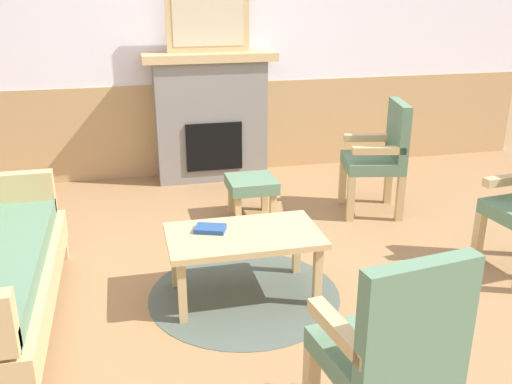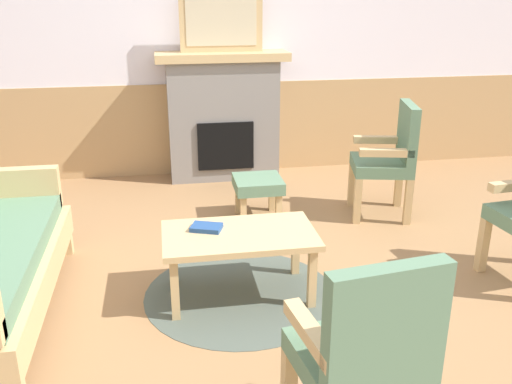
{
  "view_description": "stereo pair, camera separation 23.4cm",
  "coord_description": "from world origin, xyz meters",
  "px_view_note": "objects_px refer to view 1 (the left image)",
  "views": [
    {
      "loc": [
        -0.84,
        -3.21,
        1.9
      ],
      "look_at": [
        0.0,
        0.35,
        0.55
      ],
      "focal_mm": 39.61,
      "sensor_mm": 36.0,
      "label": 1
    },
    {
      "loc": [
        -0.61,
        -3.26,
        1.9
      ],
      "look_at": [
        0.0,
        0.35,
        0.55
      ],
      "focal_mm": 39.61,
      "sensor_mm": 36.0,
      "label": 2
    }
  ],
  "objects_px": {
    "framed_picture": "(208,22)",
    "armchair_near_fireplace": "(381,153)",
    "coffee_table": "(244,241)",
    "armchair_front_left": "(393,347)",
    "fireplace": "(211,116)",
    "book_on_table": "(210,229)",
    "footstool": "(252,187)"
  },
  "relations": [
    {
      "from": "book_on_table",
      "to": "framed_picture",
      "type": "bearing_deg",
      "value": 80.87
    },
    {
      "from": "coffee_table",
      "to": "book_on_table",
      "type": "distance_m",
      "value": 0.22
    },
    {
      "from": "framed_picture",
      "to": "armchair_near_fireplace",
      "type": "xyz_separation_m",
      "value": [
        1.28,
        -1.27,
        -1.02
      ]
    },
    {
      "from": "book_on_table",
      "to": "footstool",
      "type": "height_order",
      "value": "book_on_table"
    },
    {
      "from": "armchair_near_fireplace",
      "to": "coffee_table",
      "type": "bearing_deg",
      "value": -141.94
    },
    {
      "from": "framed_picture",
      "to": "armchair_front_left",
      "type": "height_order",
      "value": "framed_picture"
    },
    {
      "from": "coffee_table",
      "to": "fireplace",
      "type": "bearing_deg",
      "value": 85.82
    },
    {
      "from": "coffee_table",
      "to": "armchair_near_fireplace",
      "type": "bearing_deg",
      "value": 38.06
    },
    {
      "from": "framed_picture",
      "to": "armchair_near_fireplace",
      "type": "height_order",
      "value": "framed_picture"
    },
    {
      "from": "fireplace",
      "to": "book_on_table",
      "type": "bearing_deg",
      "value": -99.13
    },
    {
      "from": "footstool",
      "to": "fireplace",
      "type": "bearing_deg",
      "value": 97.8
    },
    {
      "from": "footstool",
      "to": "armchair_near_fireplace",
      "type": "bearing_deg",
      "value": -5.66
    },
    {
      "from": "fireplace",
      "to": "framed_picture",
      "type": "bearing_deg",
      "value": 90.0
    },
    {
      "from": "book_on_table",
      "to": "armchair_front_left",
      "type": "height_order",
      "value": "armchair_front_left"
    },
    {
      "from": "footstool",
      "to": "book_on_table",
      "type": "bearing_deg",
      "value": -114.49
    },
    {
      "from": "framed_picture",
      "to": "coffee_table",
      "type": "distance_m",
      "value": 2.69
    },
    {
      "from": "coffee_table",
      "to": "armchair_front_left",
      "type": "distance_m",
      "value": 1.47
    },
    {
      "from": "book_on_table",
      "to": "armchair_front_left",
      "type": "xyz_separation_m",
      "value": [
        0.5,
        -1.51,
        0.08
      ]
    },
    {
      "from": "framed_picture",
      "to": "book_on_table",
      "type": "bearing_deg",
      "value": -99.13
    },
    {
      "from": "framed_picture",
      "to": "armchair_front_left",
      "type": "xyz_separation_m",
      "value": [
        0.13,
        -3.84,
        -1.02
      ]
    },
    {
      "from": "book_on_table",
      "to": "armchair_front_left",
      "type": "relative_size",
      "value": 0.19
    },
    {
      "from": "framed_picture",
      "to": "armchair_near_fireplace",
      "type": "distance_m",
      "value": 2.07
    },
    {
      "from": "fireplace",
      "to": "footstool",
      "type": "bearing_deg",
      "value": -82.2
    },
    {
      "from": "armchair_near_fireplace",
      "to": "armchair_front_left",
      "type": "height_order",
      "value": "same"
    },
    {
      "from": "coffee_table",
      "to": "armchair_front_left",
      "type": "height_order",
      "value": "armchair_front_left"
    },
    {
      "from": "framed_picture",
      "to": "armchair_front_left",
      "type": "bearing_deg",
      "value": -88.09
    },
    {
      "from": "book_on_table",
      "to": "footstool",
      "type": "relative_size",
      "value": 0.47
    },
    {
      "from": "book_on_table",
      "to": "armchair_front_left",
      "type": "distance_m",
      "value": 1.59
    },
    {
      "from": "armchair_near_fireplace",
      "to": "framed_picture",
      "type": "bearing_deg",
      "value": 135.2
    },
    {
      "from": "armchair_near_fireplace",
      "to": "armchair_front_left",
      "type": "bearing_deg",
      "value": -114.16
    },
    {
      "from": "coffee_table",
      "to": "footstool",
      "type": "bearing_deg",
      "value": 75.0
    },
    {
      "from": "coffee_table",
      "to": "armchair_front_left",
      "type": "bearing_deg",
      "value": -77.96
    }
  ]
}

